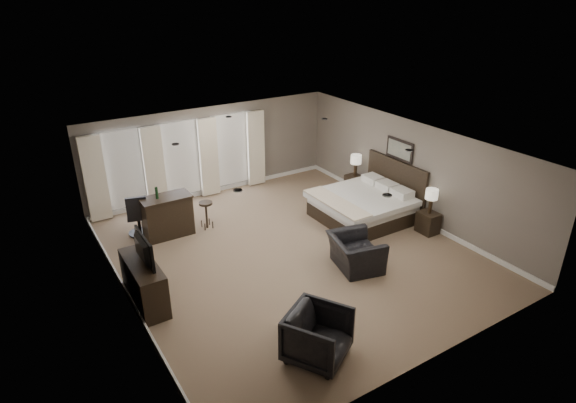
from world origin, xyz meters
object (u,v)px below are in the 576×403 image
bar_stool_left (175,205)px  desk_chair (138,214)px  lamp_far (356,166)px  dresser (144,283)px  nightstand_far (354,185)px  bed (364,194)px  bar_stool_right (207,215)px  armchair_far (318,334)px  bar_counter (167,216)px  nightstand_near (428,223)px  tv (141,260)px  lamp_near (431,201)px  armchair_near (356,247)px

bar_stool_left → desk_chair: bearing=-156.7°
lamp_far → dresser: 7.22m
nightstand_far → dresser: (-6.92, -2.01, 0.17)m
bed → bar_stool_left: (-4.17, 2.83, -0.39)m
lamp_far → bar_stool_right: (-4.62, 0.30, -0.53)m
dresser → nightstand_far: bearing=16.2°
nightstand_far → desk_chair: (-6.19, 0.89, 0.27)m
bed → lamp_far: bed is taller
bar_stool_right → nightstand_far: bearing=-3.7°
armchair_far → nightstand_far: bearing=14.9°
bar_counter → bar_stool_right: 0.99m
nightstand_near → bar_counter: bar_counter is taller
tv → bar_counter: bar_counter is taller
desk_chair → bar_counter: bearing=157.8°
nightstand_far → dresser: dresser is taller
nightstand_near → tv: bearing=172.7°
bed → bar_stool_right: size_ratio=3.17×
bar_stool_right → lamp_near: bearing=-34.7°
lamp_far → tv: 7.21m
desk_chair → bar_stool_right: bearing=173.9°
dresser → bar_stool_left: 3.86m
nightstand_near → armchair_far: (-4.95, -2.17, 0.22)m
bed → desk_chair: bearing=156.1°
armchair_far → bar_stool_left: size_ratio=1.48×
tv → bar_stool_right: 3.32m
nightstand_far → tv: bearing=-163.8°
armchair_near → armchair_far: size_ratio=1.16×
nightstand_near → lamp_near: lamp_near is taller
tv → bar_stool_left: 3.91m
bar_stool_right → bar_stool_left: bearing=112.6°
bed → lamp_near: (0.89, -1.45, 0.14)m
bar_stool_left → bar_counter: bearing=-119.1°
nightstand_near → lamp_near: 0.59m
tv → desk_chair: (0.73, 2.90, -0.41)m
lamp_far → desk_chair: lamp_far is taller
armchair_near → bar_stool_left: 5.20m
dresser → bar_stool_left: dresser is taller
nightstand_far → lamp_near: (0.00, -2.90, 0.58)m
nightstand_near → nightstand_far: (0.00, 2.90, 0.01)m
bar_stool_left → dresser: bearing=-118.7°
nightstand_near → tv: tv is taller
nightstand_near → bar_stool_right: bar_stool_right is taller
lamp_near → bar_stool_left: size_ratio=0.95×
nightstand_far → lamp_near: bearing=-90.0°
dresser → armchair_near: size_ratio=1.36×
armchair_near → desk_chair: 5.44m
nightstand_far → lamp_near: size_ratio=0.88×
lamp_near → armchair_near: (-2.60, -0.29, -0.36)m
nightstand_near → bar_counter: (-5.58, 3.34, 0.26)m
lamp_far → tv: (-6.92, -2.01, 0.08)m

